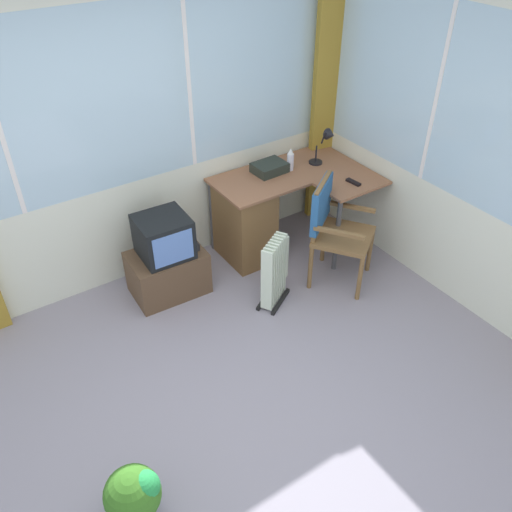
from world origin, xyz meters
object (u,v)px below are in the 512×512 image
Objects in this scene: desk at (252,217)px; desk_lamp at (327,141)px; wooden_armchair at (330,220)px; tv_on_stand at (167,260)px; spray_bottle at (290,160)px; tv_remote at (353,182)px; space_heater at (275,270)px; paper_tray at (270,168)px; potted_plant at (135,496)px.

desk is 3.96× the size of desk_lamp.
wooden_armchair is 1.26× the size of tv_on_stand.
tv_on_stand is (-1.37, -0.10, -0.54)m from spray_bottle.
tv_remote is 0.15× the size of wooden_armchair.
spray_bottle is 1.12m from space_heater.
tv_on_stand is at bearing -175.75° from desk.
wooden_armchair is at bearing -162.71° from tv_remote.
spray_bottle reaches higher than desk.
desk_lamp is 0.39m from spray_bottle.
spray_bottle is at bearing -19.71° from paper_tray.
space_heater is at bearing -148.28° from desk_lamp.
desk is at bearing -160.22° from paper_tray.
desk_lamp is at bearing 32.58° from potted_plant.
wooden_armchair is at bearing 26.35° from potted_plant.
desk is 1.00m from desk_lamp.
space_heater is (-0.98, -0.18, -0.46)m from tv_remote.
desk is 0.48m from paper_tray.
space_heater reaches higher than potted_plant.
desk reaches higher than potted_plant.
desk is 4.65× the size of paper_tray.
potted_plant is at bearing -121.20° from tv_on_stand.
desk_lamp is 0.56× the size of space_heater.
spray_bottle reaches higher than tv_on_stand.
wooden_armchair is 0.65m from space_heater.
potted_plant is (-1.79, -1.17, -0.06)m from space_heater.
desk is 0.93m from tv_on_stand.
tv_remote is at bearing -49.58° from paper_tray.
tv_remote is at bearing 23.59° from wooden_armchair.
spray_bottle is at bearing 47.07° from space_heater.
desk_lamp is at bearing -14.99° from paper_tray.
wooden_armchair is (-0.43, -0.62, -0.39)m from desk_lamp.
desk_lamp is at bearing 31.72° from space_heater.
space_heater is 2.14m from potted_plant.
potted_plant is (-2.45, -1.87, -0.62)m from spray_bottle.
spray_bottle is 1.48m from tv_on_stand.
wooden_armchair is 1.46m from tv_on_stand.
desk_lamp is 0.46× the size of tv_on_stand.
desk is 1.82× the size of tv_on_stand.
spray_bottle is 0.72× the size of paper_tray.
potted_plant is at bearing -142.57° from spray_bottle.
paper_tray is at bearing 40.66° from potted_plant.
desk_lamp reaches higher than desk.
tv_remote is 3.12m from potted_plant.
desk_lamp is 0.50m from tv_remote.
paper_tray is at bearing 124.12° from tv_remote.
tv_remote is (0.77, -0.50, 0.36)m from desk.
spray_bottle is 0.34× the size of space_heater.
tv_on_stand is at bearing 58.80° from potted_plant.
paper_tray is 0.68× the size of potted_plant.
wooden_armchair is 2.67m from potted_plant.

